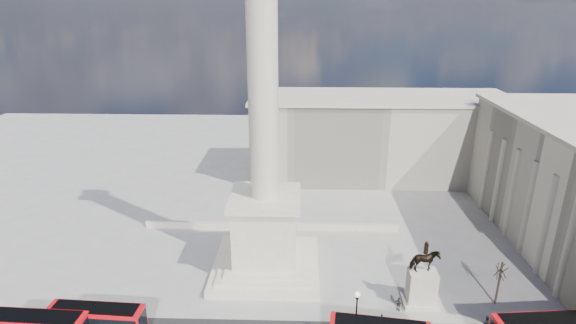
% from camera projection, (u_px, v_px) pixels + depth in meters
% --- Properties ---
extents(ground, '(180.00, 180.00, 0.00)m').
position_uv_depth(ground, '(263.00, 291.00, 56.07)').
color(ground, '#999591').
rests_on(ground, ground).
extents(nelsons_column, '(14.00, 14.00, 49.85)m').
position_uv_depth(nelsons_column, '(265.00, 180.00, 56.36)').
color(nelsons_column, beige).
rests_on(nelsons_column, ground).
extents(balustrade_wall, '(40.00, 0.60, 1.10)m').
position_uv_depth(balustrade_wall, '(272.00, 226.00, 70.91)').
color(balustrade_wall, '#BAB19B').
rests_on(balustrade_wall, ground).
extents(building_northeast, '(51.00, 17.00, 16.60)m').
position_uv_depth(building_northeast, '(378.00, 136.00, 90.23)').
color(building_northeast, beige).
rests_on(building_northeast, ground).
extents(red_bus_e, '(10.15, 2.87, 4.07)m').
position_uv_depth(red_bus_e, '(98.00, 323.00, 47.37)').
color(red_bus_e, red).
rests_on(red_bus_e, ground).
extents(victorian_lamp, '(0.58, 0.58, 6.77)m').
position_uv_depth(victorian_lamp, '(356.00, 315.00, 45.71)').
color(victorian_lamp, black).
rests_on(victorian_lamp, ground).
extents(equestrian_statue, '(4.07, 3.05, 8.46)m').
position_uv_depth(equestrian_statue, '(422.00, 283.00, 52.66)').
color(equestrian_statue, '#BAB19B').
rests_on(equestrian_statue, ground).
extents(bare_tree_mid, '(1.58, 1.58, 5.98)m').
position_uv_depth(bare_tree_mid, '(501.00, 270.00, 52.08)').
color(bare_tree_mid, '#332319').
rests_on(bare_tree_mid, ground).
extents(bare_tree_far, '(1.84, 1.84, 7.51)m').
position_uv_depth(bare_tree_far, '(551.00, 213.00, 63.28)').
color(bare_tree_far, '#332319').
rests_on(bare_tree_far, ground).
extents(pedestrian_walking, '(0.61, 0.46, 1.53)m').
position_uv_depth(pedestrian_walking, '(382.00, 320.00, 49.75)').
color(pedestrian_walking, '#292523').
rests_on(pedestrian_walking, ground).
extents(pedestrian_standing, '(0.98, 0.79, 1.90)m').
position_uv_depth(pedestrian_standing, '(486.00, 323.00, 49.04)').
color(pedestrian_standing, '#292523').
rests_on(pedestrian_standing, ground).
extents(pedestrian_crossing, '(1.06, 1.05, 1.79)m').
position_uv_depth(pedestrian_crossing, '(399.00, 304.00, 52.14)').
color(pedestrian_crossing, '#292523').
rests_on(pedestrian_crossing, ground).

